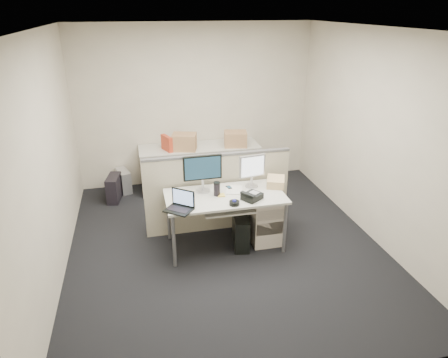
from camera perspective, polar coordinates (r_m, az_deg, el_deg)
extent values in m
cube|color=black|center=(5.39, 0.14, -9.39)|extent=(4.00, 4.50, 0.01)
cube|color=white|center=(4.53, 0.18, 20.70)|extent=(4.00, 4.50, 0.01)
cube|color=beige|center=(6.91, -4.13, 10.33)|extent=(4.00, 0.02, 2.70)
cube|color=beige|center=(2.86, 10.58, -10.36)|extent=(4.00, 0.02, 2.70)
cube|color=beige|center=(4.78, -23.92, 2.21)|extent=(0.02, 4.50, 2.70)
cube|color=beige|center=(5.57, 20.73, 5.58)|extent=(0.02, 4.50, 2.70)
cube|color=#B0AFA5|center=(5.03, 0.15, -2.50)|extent=(1.50, 0.75, 0.03)
cylinder|color=slate|center=(4.84, -7.17, -8.84)|extent=(0.04, 0.04, 0.70)
cylinder|color=slate|center=(5.40, -7.94, -5.21)|extent=(0.04, 0.04, 0.70)
cylinder|color=slate|center=(5.12, 8.69, -6.93)|extent=(0.04, 0.04, 0.70)
cylinder|color=slate|center=(5.65, 6.34, -3.70)|extent=(0.04, 0.04, 0.70)
cube|color=#B0AFA5|center=(4.92, 0.62, -4.39)|extent=(0.62, 0.32, 0.02)
cube|color=silver|center=(5.39, 5.75, -5.41)|extent=(0.40, 0.55, 0.65)
cube|color=#B6AE92|center=(5.50, -0.90, -2.05)|extent=(2.00, 0.06, 1.10)
cube|color=silver|center=(6.91, -3.47, 1.72)|extent=(2.00, 0.60, 0.72)
cube|color=black|center=(5.04, -3.08, 0.76)|extent=(0.49, 0.20, 0.49)
cube|color=#B7B7BC|center=(5.19, 4.01, 1.09)|extent=(0.38, 0.22, 0.43)
cube|color=black|center=(4.64, -6.55, -3.28)|extent=(0.38, 0.37, 0.23)
cylinder|color=black|center=(4.78, 1.50, -3.45)|extent=(0.15, 0.15, 0.05)
cube|color=black|center=(4.93, 4.03, -2.50)|extent=(0.30, 0.29, 0.07)
cube|color=silver|center=(5.16, 1.47, -1.55)|extent=(0.27, 0.31, 0.01)
cube|color=#F6D04A|center=(5.01, -0.41, -2.33)|extent=(0.09, 0.09, 0.01)
cylinder|color=black|center=(4.99, -1.02, -1.49)|extent=(0.10, 0.10, 0.17)
ellipsoid|color=#E0DF44|center=(5.01, 3.31, -2.19)|extent=(0.18, 0.16, 0.04)
cube|color=black|center=(5.22, 0.72, -1.23)|extent=(0.07, 0.11, 0.01)
cube|color=tan|center=(5.32, 7.39, -0.40)|extent=(0.32, 0.35, 0.11)
cube|color=black|center=(4.93, -0.05, -4.00)|extent=(0.45, 0.22, 0.02)
cube|color=black|center=(5.27, 2.40, -7.37)|extent=(0.26, 0.49, 0.44)
cube|color=black|center=(6.71, -15.42, -1.27)|extent=(0.25, 0.47, 0.41)
cube|color=#B7B7BC|center=(7.00, -14.13, -0.23)|extent=(0.27, 0.43, 0.38)
cube|color=tan|center=(6.59, -5.69, 5.21)|extent=(0.45, 0.38, 0.29)
cube|color=tan|center=(6.75, 1.65, 5.67)|extent=(0.42, 0.36, 0.27)
cube|color=#B9381E|center=(6.59, -8.17, 4.99)|extent=(0.17, 0.29, 0.27)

